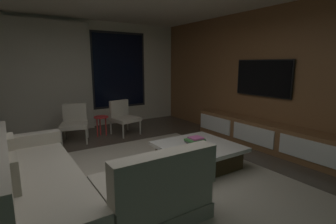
{
  "coord_description": "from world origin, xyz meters",
  "views": [
    {
      "loc": [
        -1.39,
        -2.94,
        1.64
      ],
      "look_at": [
        1.32,
        1.2,
        0.68
      ],
      "focal_mm": 27.03,
      "sensor_mm": 36.0,
      "label": 1
    }
  ],
  "objects_px": {
    "sectional_couch": "(66,186)",
    "accent_chair_by_curtain": "(75,121)",
    "media_console": "(262,135)",
    "side_stool": "(101,120)",
    "coffee_table": "(198,155)",
    "book_stack_on_coffee_table": "(195,141)",
    "accent_chair_near_window": "(123,115)",
    "mounted_tv": "(263,78)"
  },
  "relations": [
    {
      "from": "sectional_couch",
      "to": "accent_chair_by_curtain",
      "type": "bearing_deg",
      "value": 74.59
    },
    {
      "from": "media_console",
      "to": "accent_chair_by_curtain",
      "type": "bearing_deg",
      "value": 139.91
    },
    {
      "from": "sectional_couch",
      "to": "side_stool",
      "type": "bearing_deg",
      "value": 63.96
    },
    {
      "from": "coffee_table",
      "to": "book_stack_on_coffee_table",
      "type": "xyz_separation_m",
      "value": [
        -0.02,
        0.04,
        0.23
      ]
    },
    {
      "from": "accent_chair_near_window",
      "to": "mounted_tv",
      "type": "bearing_deg",
      "value": -47.72
    },
    {
      "from": "accent_chair_by_curtain",
      "to": "mounted_tv",
      "type": "bearing_deg",
      "value": -36.12
    },
    {
      "from": "media_console",
      "to": "mounted_tv",
      "type": "bearing_deg",
      "value": 47.62
    },
    {
      "from": "coffee_table",
      "to": "book_stack_on_coffee_table",
      "type": "distance_m",
      "value": 0.23
    },
    {
      "from": "accent_chair_by_curtain",
      "to": "side_stool",
      "type": "xyz_separation_m",
      "value": [
        0.58,
        0.02,
        -0.06
      ]
    },
    {
      "from": "accent_chair_near_window",
      "to": "mounted_tv",
      "type": "relative_size",
      "value": 0.62
    },
    {
      "from": "sectional_couch",
      "to": "media_console",
      "type": "xyz_separation_m",
      "value": [
        3.69,
        0.18,
        -0.04
      ]
    },
    {
      "from": "coffee_table",
      "to": "accent_chair_by_curtain",
      "type": "xyz_separation_m",
      "value": [
        -1.31,
        2.51,
        0.25
      ]
    },
    {
      "from": "coffee_table",
      "to": "media_console",
      "type": "distance_m",
      "value": 1.64
    },
    {
      "from": "media_console",
      "to": "book_stack_on_coffee_table",
      "type": "bearing_deg",
      "value": 179.28
    },
    {
      "from": "accent_chair_near_window",
      "to": "sectional_couch",
      "type": "bearing_deg",
      "value": -124.72
    },
    {
      "from": "accent_chair_by_curtain",
      "to": "media_console",
      "type": "height_order",
      "value": "accent_chair_by_curtain"
    },
    {
      "from": "sectional_couch",
      "to": "coffee_table",
      "type": "relative_size",
      "value": 2.16
    },
    {
      "from": "coffee_table",
      "to": "accent_chair_by_curtain",
      "type": "bearing_deg",
      "value": 117.63
    },
    {
      "from": "accent_chair_by_curtain",
      "to": "mounted_tv",
      "type": "distance_m",
      "value": 3.98
    },
    {
      "from": "book_stack_on_coffee_table",
      "to": "accent_chair_near_window",
      "type": "height_order",
      "value": "accent_chair_near_window"
    },
    {
      "from": "accent_chair_by_curtain",
      "to": "side_stool",
      "type": "height_order",
      "value": "accent_chair_by_curtain"
    },
    {
      "from": "book_stack_on_coffee_table",
      "to": "side_stool",
      "type": "relative_size",
      "value": 0.65
    },
    {
      "from": "mounted_tv",
      "to": "accent_chair_by_curtain",
      "type": "bearing_deg",
      "value": 143.88
    },
    {
      "from": "sectional_couch",
      "to": "mounted_tv",
      "type": "bearing_deg",
      "value": 5.65
    },
    {
      "from": "coffee_table",
      "to": "media_console",
      "type": "height_order",
      "value": "media_console"
    },
    {
      "from": "accent_chair_near_window",
      "to": "mounted_tv",
      "type": "distance_m",
      "value": 3.17
    },
    {
      "from": "accent_chair_near_window",
      "to": "side_stool",
      "type": "xyz_separation_m",
      "value": [
        -0.51,
        0.06,
        -0.06
      ]
    },
    {
      "from": "sectional_couch",
      "to": "side_stool",
      "type": "height_order",
      "value": "sectional_couch"
    },
    {
      "from": "accent_chair_by_curtain",
      "to": "mounted_tv",
      "type": "xyz_separation_m",
      "value": [
        3.13,
        -2.29,
        0.92
      ]
    },
    {
      "from": "media_console",
      "to": "accent_chair_near_window",
      "type": "bearing_deg",
      "value": 127.3
    },
    {
      "from": "coffee_table",
      "to": "accent_chair_near_window",
      "type": "height_order",
      "value": "accent_chair_near_window"
    },
    {
      "from": "book_stack_on_coffee_table",
      "to": "media_console",
      "type": "distance_m",
      "value": 1.67
    },
    {
      "from": "book_stack_on_coffee_table",
      "to": "accent_chair_by_curtain",
      "type": "bearing_deg",
      "value": 117.6
    },
    {
      "from": "coffee_table",
      "to": "side_stool",
      "type": "xyz_separation_m",
      "value": [
        -0.73,
        2.53,
        0.19
      ]
    },
    {
      "from": "accent_chair_by_curtain",
      "to": "side_stool",
      "type": "distance_m",
      "value": 0.58
    },
    {
      "from": "accent_chair_by_curtain",
      "to": "media_console",
      "type": "relative_size",
      "value": 0.25
    },
    {
      "from": "accent_chair_near_window",
      "to": "accent_chair_by_curtain",
      "type": "distance_m",
      "value": 1.09
    },
    {
      "from": "sectional_couch",
      "to": "mounted_tv",
      "type": "xyz_separation_m",
      "value": [
        3.87,
        0.38,
        1.06
      ]
    },
    {
      "from": "media_console",
      "to": "coffee_table",
      "type": "bearing_deg",
      "value": -179.25
    },
    {
      "from": "coffee_table",
      "to": "accent_chair_near_window",
      "type": "distance_m",
      "value": 2.49
    },
    {
      "from": "accent_chair_by_curtain",
      "to": "mounted_tv",
      "type": "relative_size",
      "value": 0.62
    },
    {
      "from": "sectional_couch",
      "to": "accent_chair_near_window",
      "type": "distance_m",
      "value": 3.2
    }
  ]
}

